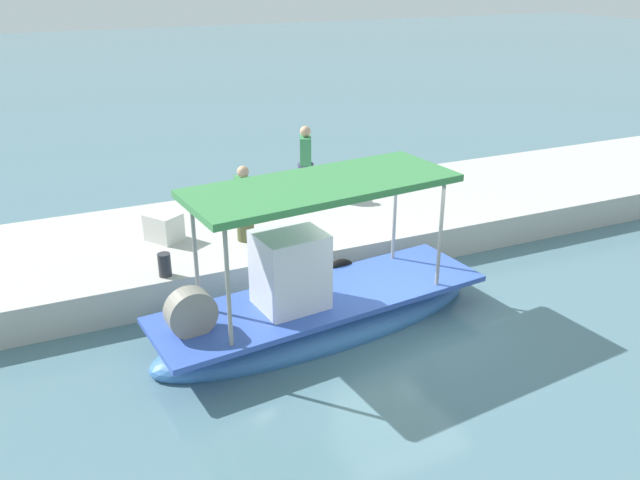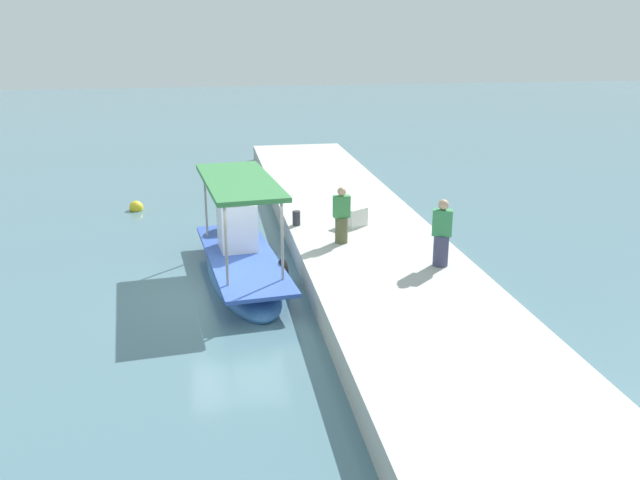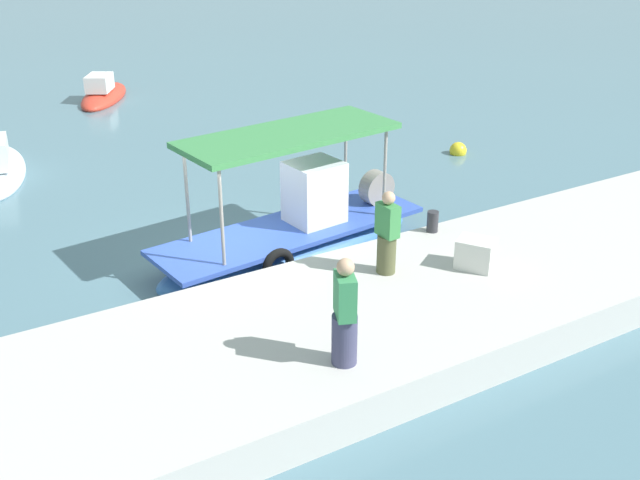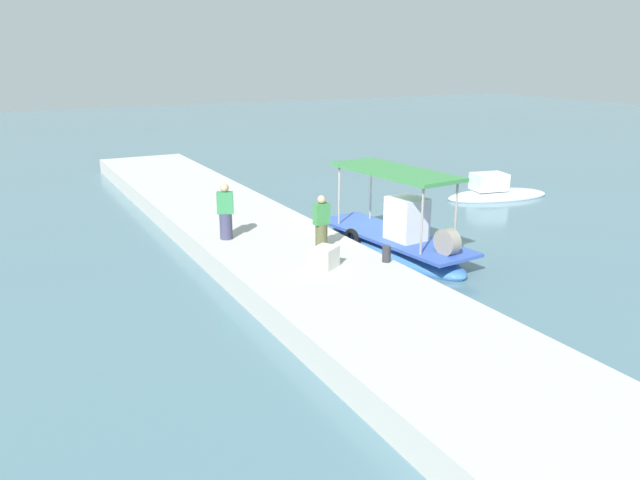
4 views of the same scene
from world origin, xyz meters
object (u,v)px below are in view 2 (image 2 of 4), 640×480
at_px(cargo_crate, 354,217).
at_px(fisherman_near_bollard, 442,236).
at_px(main_fishing_boat, 242,261).
at_px(mooring_bollard, 296,218).
at_px(marker_buoy, 136,208).
at_px(fisherman_by_crate, 341,218).

bearing_deg(cargo_crate, fisherman_near_bollard, -159.66).
bearing_deg(main_fishing_boat, fisherman_near_bollard, -111.07).
bearing_deg(mooring_bollard, marker_buoy, 45.27).
relative_size(fisherman_near_bollard, mooring_bollard, 3.92).
xyz_separation_m(main_fishing_boat, marker_buoy, (7.54, 3.48, -0.36)).
xyz_separation_m(mooring_bollard, cargo_crate, (-0.36, -1.73, 0.06)).
height_order(cargo_crate, marker_buoy, cargo_crate).
bearing_deg(cargo_crate, main_fishing_boat, 118.40).
distance_m(fisherman_by_crate, mooring_bollard, 2.23).
distance_m(fisherman_near_bollard, marker_buoy, 12.76).
bearing_deg(fisherman_by_crate, mooring_bollard, 28.13).
relative_size(fisherman_by_crate, marker_buoy, 3.14).
height_order(fisherman_by_crate, marker_buoy, fisherman_by_crate).
height_order(fisherman_near_bollard, marker_buoy, fisherman_near_bollard).
xyz_separation_m(fisherman_near_bollard, mooring_bollard, (4.20, 3.15, -0.57)).
height_order(main_fishing_boat, fisherman_by_crate, main_fishing_boat).
bearing_deg(fisherman_near_bollard, main_fishing_boat, 68.93).
bearing_deg(mooring_bollard, cargo_crate, -101.67).
relative_size(fisherman_near_bollard, cargo_crate, 2.58).
bearing_deg(cargo_crate, mooring_bollard, 78.33).
bearing_deg(main_fishing_boat, mooring_bollard, -38.69).
bearing_deg(fisherman_by_crate, fisherman_near_bollard, -136.99).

